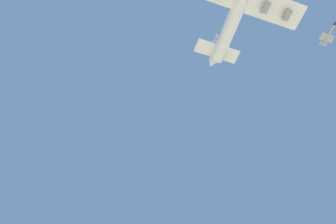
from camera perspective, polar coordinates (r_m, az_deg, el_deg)
name	(u,v)px	position (r m, az deg, el deg)	size (l,w,h in m)	color
chase_jet_left_wing	(328,35)	(229.89, 23.81, 10.97)	(12.41, 13.22, 4.00)	#999EA3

